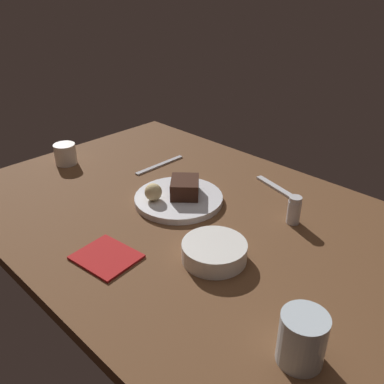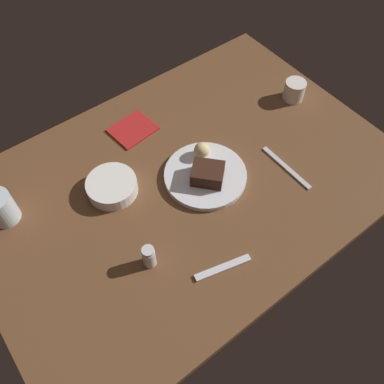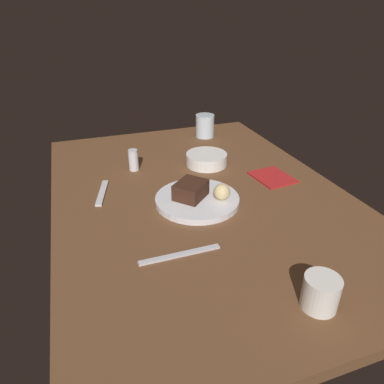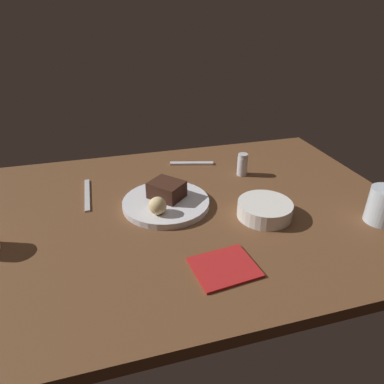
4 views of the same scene
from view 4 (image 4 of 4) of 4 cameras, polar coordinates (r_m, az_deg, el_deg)
name	(u,v)px [view 4 (image 4 of 4)]	position (r cm, az deg, el deg)	size (l,w,h in cm)	color
dining_table	(185,213)	(93.72, -1.16, -3.49)	(120.00, 84.00, 3.00)	brown
dessert_plate	(166,203)	(93.86, -4.37, -1.83)	(23.81, 23.81, 1.73)	silver
chocolate_cake_slice	(167,190)	(93.88, -4.27, 0.39)	(7.34, 8.83, 4.56)	#381E14
bread_roll	(158,206)	(86.66, -5.79, -2.29)	(4.61, 4.61, 4.61)	#DBC184
salt_shaker	(242,165)	(110.92, 8.45, 4.57)	(3.30, 3.30, 7.24)	silver
water_glass	(383,206)	(97.68, 29.43, -2.00)	(7.70, 7.70, 9.24)	silver
side_bowl	(265,209)	(90.40, 12.09, -2.88)	(14.19, 14.19, 4.10)	white
dessert_spoon	(192,163)	(118.52, -0.06, 4.83)	(15.00, 1.80, 0.70)	silver
butter_knife	(87,195)	(103.52, -17.17, -0.41)	(19.00, 1.40, 0.50)	silver
folded_napkin	(224,267)	(73.49, 5.45, -12.46)	(13.03, 11.08, 0.60)	#B21E1E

